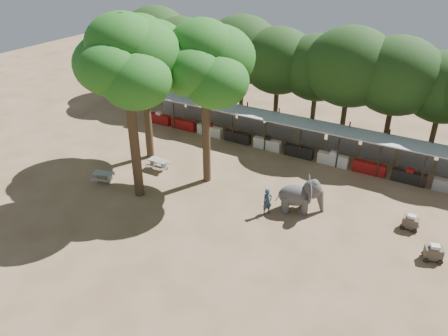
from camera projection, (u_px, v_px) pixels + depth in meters
The scene contains 12 objects.
ground at pixel (197, 236), 26.05m from camera, with size 100.00×100.00×0.00m, color brown.
vendor_stalls at pixel (288, 136), 36.04m from camera, with size 28.00×2.99×2.80m.
yard_tree_left at pixel (142, 54), 31.64m from camera, with size 7.10×6.90×11.02m.
yard_tree_center at pixel (126, 61), 26.03m from camera, with size 7.10×6.90×12.04m.
yard_tree_back at pixel (205, 63), 28.08m from camera, with size 7.10×6.90×11.36m.
backdrop_trees at pixel (314, 69), 37.92m from camera, with size 46.46×5.95×8.33m.
elephant at pixel (301, 195), 27.89m from camera, with size 3.12×2.48×2.34m.
handler at pixel (267, 202), 27.69m from camera, with size 0.65×0.43×1.80m, color #26384C.
picnic_table_near at pixel (104, 176), 31.52m from camera, with size 1.77×1.68×0.73m.
picnic_table_far at pixel (159, 163), 33.18m from camera, with size 1.58×1.42×0.78m.
cart_front at pixel (433, 253), 23.91m from camera, with size 1.19×0.96×1.01m.
cart_back at pixel (411, 222), 26.45m from camera, with size 1.02×0.68×0.99m.
Camera 1 is at (11.88, -17.38, 15.95)m, focal length 35.00 mm.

